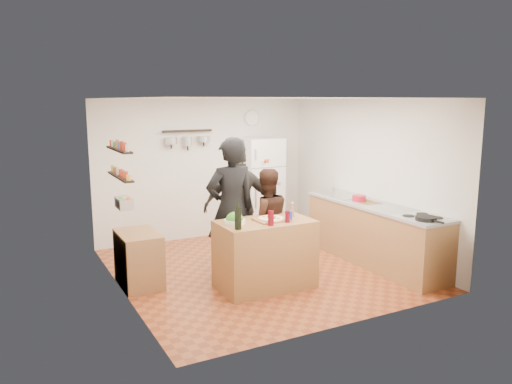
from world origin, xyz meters
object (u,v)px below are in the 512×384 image
salad_bowl (235,222)px  red_bowl (359,198)px  person_left (231,209)px  fridge (260,187)px  pepper_mill (292,211)px  skillet (426,218)px  person_center (266,222)px  counter_run (374,234)px  wall_clock (252,118)px  side_table (139,259)px  person_back (239,206)px  wine_bottle (238,219)px  salt_canister (289,216)px  prep_island (265,254)px

salad_bowl → red_bowl: red_bowl is taller
person_left → fridge: bearing=-128.3°
pepper_mill → skillet: size_ratio=0.57×
person_center → counter_run: person_center is taller
wall_clock → side_table: (-2.69, -1.89, -1.78)m
skillet → red_bowl: (0.05, 1.43, 0.02)m
person_back → skillet: size_ratio=6.59×
red_bowl → side_table: 3.47m
pepper_mill → person_back: (-0.36, 0.92, -0.08)m
skillet → side_table: bearing=151.0°
person_left → wine_bottle: bearing=71.3°
pepper_mill → person_center: 0.52m
skillet → red_bowl: red_bowl is taller
person_left → fridge: 2.40m
wine_bottle → side_table: (-0.98, 1.08, -0.67)m
salad_bowl → person_center: bearing=31.9°
salt_canister → skillet: size_ratio=0.45×
salt_canister → person_left: size_ratio=0.06×
person_left → wall_clock: size_ratio=6.63×
pepper_mill → salt_canister: (-0.15, -0.17, -0.02)m
person_left → skillet: (2.12, -1.51, -0.05)m
skillet → wall_clock: size_ratio=0.92×
salad_bowl → person_left: bearing=70.7°
pepper_mill → fridge: size_ratio=0.09×
person_center → counter_run: (1.69, -0.37, -0.31)m
prep_island → wall_clock: (1.21, 2.74, 1.69)m
pepper_mill → side_table: size_ratio=0.20×
person_left → salt_canister: bearing=130.5°
counter_run → fridge: fridge is taller
person_center → person_left: bearing=5.6°
person_left → red_bowl: 2.17m
pepper_mill → person_left: person_left is taller
salt_canister → person_back: person_back is taller
counter_run → skillet: skillet is taller
salad_bowl → person_center: person_center is taller
salad_bowl → side_table: size_ratio=0.34×
person_center → side_table: 1.84m
prep_island → red_bowl: red_bowl is taller
skillet → fridge: bearing=100.8°
pepper_mill → salt_canister: bearing=-131.4°
person_center → pepper_mill: bearing=121.2°
fridge → side_table: (-2.69, -1.56, -0.54)m
salad_bowl → fridge: size_ratio=0.15×
red_bowl → wine_bottle: bearing=-164.8°
prep_island → person_back: 1.08m
prep_island → person_back: bearing=84.6°
person_left → skillet: size_ratio=7.18×
person_left → person_center: 0.58m
salad_bowl → wine_bottle: size_ratio=1.07×
wall_clock → side_table: 3.74m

